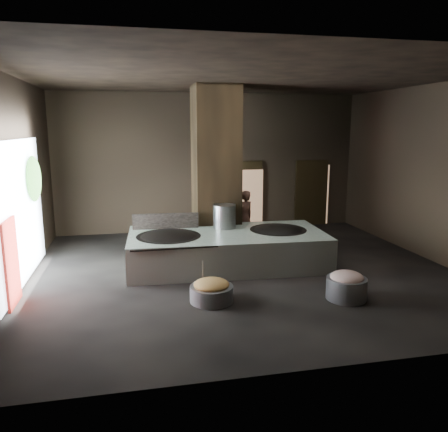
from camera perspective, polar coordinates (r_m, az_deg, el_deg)
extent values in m
cube|color=black|center=(10.69, 2.50, -7.36)|extent=(10.00, 9.00, 0.10)
cube|color=black|center=(10.18, 2.74, 17.95)|extent=(10.00, 9.00, 0.10)
cube|color=black|center=(14.61, -1.88, 6.96)|extent=(10.00, 0.10, 4.50)
cube|color=black|center=(5.94, 13.66, -0.01)|extent=(10.00, 0.10, 4.50)
cube|color=black|center=(10.18, -26.17, 3.82)|extent=(0.10, 9.00, 4.50)
cube|color=black|center=(12.45, 25.84, 5.04)|extent=(0.10, 9.00, 4.50)
cube|color=black|center=(11.96, -1.07, 5.96)|extent=(1.20, 1.20, 4.50)
cube|color=silver|center=(10.94, 0.39, -4.32)|extent=(4.94, 2.55, 0.84)
cube|color=black|center=(10.84, 0.39, -2.31)|extent=(4.72, 2.27, 0.03)
ellipsoid|color=black|center=(10.60, -7.24, -3.08)|extent=(1.52, 1.52, 0.42)
cylinder|color=black|center=(10.59, -7.25, -2.72)|extent=(1.55, 1.55, 0.05)
ellipsoid|color=black|center=(11.26, 7.07, -2.22)|extent=(1.42, 1.42, 0.40)
cylinder|color=black|center=(11.25, 7.08, -1.87)|extent=(1.45, 1.45, 0.05)
cylinder|color=gray|center=(11.31, 0.05, -0.10)|extent=(0.59, 0.59, 0.63)
cube|color=black|center=(11.32, -7.61, -0.71)|extent=(1.68, 0.15, 0.42)
imported|color=brown|center=(12.81, 2.71, -0.23)|extent=(0.69, 0.60, 1.60)
cylinder|color=gray|center=(8.81, -1.63, -10.09)|extent=(1.07, 1.07, 0.32)
ellipsoid|color=#9DA34F|center=(8.75, -1.64, -8.93)|extent=(0.71, 0.71, 0.22)
cylinder|color=gray|center=(8.79, -2.80, -7.44)|extent=(0.08, 0.34, 0.62)
cylinder|color=gray|center=(9.24, 15.68, -9.08)|extent=(1.00, 1.00, 0.44)
ellipsoid|color=tan|center=(9.17, 15.76, -7.74)|extent=(0.67, 0.67, 0.25)
cube|color=black|center=(14.91, 2.77, 2.59)|extent=(1.18, 0.08, 2.38)
cube|color=#8C6647|center=(14.91, 3.56, 2.39)|extent=(0.81, 0.04, 1.91)
cube|color=black|center=(15.68, 11.29, 2.82)|extent=(1.18, 0.08, 2.38)
cube|color=#8C6647|center=(15.84, 11.97, 2.70)|extent=(0.90, 0.04, 2.13)
cube|color=white|center=(10.44, -25.06, 0.46)|extent=(0.04, 4.20, 3.10)
cube|color=maroon|center=(9.36, -26.01, -5.53)|extent=(0.05, 0.90, 1.70)
ellipsoid|color=#194714|center=(11.40, -23.61, 4.48)|extent=(0.28, 1.10, 1.10)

